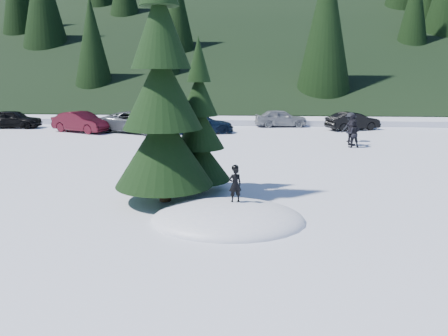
# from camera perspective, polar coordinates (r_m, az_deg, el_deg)

# --- Properties ---
(ground) EXTENTS (200.00, 200.00, 0.00)m
(ground) POSITION_cam_1_polar(r_m,az_deg,el_deg) (12.70, 0.54, -6.86)
(ground) COLOR white
(ground) RESTS_ON ground
(snow_mound) EXTENTS (4.48, 3.52, 0.96)m
(snow_mound) POSITION_cam_1_polar(r_m,az_deg,el_deg) (12.70, 0.54, -6.86)
(snow_mound) COLOR white
(snow_mound) RESTS_ON ground
(forest_hillside) EXTENTS (200.00, 60.00, 25.00)m
(forest_hillside) POSITION_cam_1_polar(r_m,az_deg,el_deg) (66.47, 3.43, 19.76)
(forest_hillside) COLOR black
(forest_hillside) RESTS_ON ground
(spruce_tall) EXTENTS (3.20, 3.20, 8.60)m
(spruce_tall) POSITION_cam_1_polar(r_m,az_deg,el_deg) (14.08, -8.08, 8.77)
(spruce_tall) COLOR #322010
(spruce_tall) RESTS_ON ground
(spruce_short) EXTENTS (2.20, 2.20, 5.37)m
(spruce_short) POSITION_cam_1_polar(r_m,az_deg,el_deg) (15.41, -3.23, 4.66)
(spruce_short) COLOR #322010
(spruce_short) RESTS_ON ground
(child_skier) EXTENTS (0.43, 0.35, 1.03)m
(child_skier) POSITION_cam_1_polar(r_m,az_deg,el_deg) (12.69, 1.46, -2.17)
(child_skier) COLOR black
(child_skier) RESTS_ON snow_mound
(adult_0) EXTENTS (0.80, 0.64, 1.56)m
(adult_0) POSITION_cam_1_polar(r_m,az_deg,el_deg) (25.51, 16.47, 4.33)
(adult_0) COLOR black
(adult_0) RESTS_ON ground
(adult_1) EXTENTS (0.86, 1.14, 1.79)m
(adult_1) POSITION_cam_1_polar(r_m,az_deg,el_deg) (26.06, 16.37, 4.76)
(adult_1) COLOR black
(adult_1) RESTS_ON ground
(adult_2) EXTENTS (1.31, 1.07, 1.76)m
(adult_2) POSITION_cam_1_polar(r_m,az_deg,el_deg) (27.51, 16.17, 5.14)
(adult_2) COLOR black
(adult_2) RESTS_ON ground
(car_0) EXTENTS (4.05, 1.77, 1.36)m
(car_0) POSITION_cam_1_polar(r_m,az_deg,el_deg) (36.44, -25.79, 5.79)
(car_0) COLOR black
(car_0) RESTS_ON ground
(car_1) EXTENTS (4.58, 3.09, 1.43)m
(car_1) POSITION_cam_1_polar(r_m,az_deg,el_deg) (32.21, -18.13, 5.74)
(car_1) COLOR #3F0B15
(car_1) RESTS_ON ground
(car_2) EXTENTS (5.81, 4.31, 1.47)m
(car_2) POSITION_cam_1_polar(r_m,az_deg,el_deg) (31.01, -11.27, 5.91)
(car_2) COLOR #515559
(car_2) RESTS_ON ground
(car_3) EXTENTS (4.75, 2.68, 1.30)m
(car_3) POSITION_cam_1_polar(r_m,az_deg,el_deg) (30.21, -3.04, 5.80)
(car_3) COLOR black
(car_3) RESTS_ON ground
(car_4) EXTENTS (4.10, 2.07, 1.34)m
(car_4) POSITION_cam_1_polar(r_m,az_deg,el_deg) (33.92, 7.42, 6.50)
(car_4) COLOR gray
(car_4) RESTS_ON ground
(car_5) EXTENTS (4.14, 2.74, 1.29)m
(car_5) POSITION_cam_1_polar(r_m,az_deg,el_deg) (33.10, 16.47, 5.89)
(car_5) COLOR black
(car_5) RESTS_ON ground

